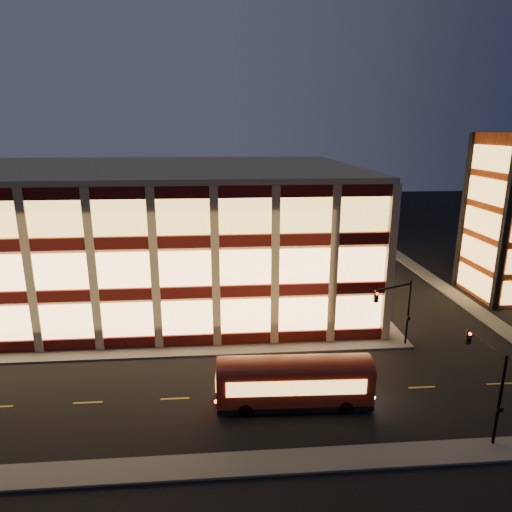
{
  "coord_description": "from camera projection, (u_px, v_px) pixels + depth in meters",
  "views": [
    {
      "loc": [
        7.41,
        -34.62,
        18.35
      ],
      "look_at": [
        10.89,
        8.0,
        6.41
      ],
      "focal_mm": 32.0,
      "sensor_mm": 36.0,
      "label": 1
    }
  ],
  "objects": [
    {
      "name": "ground",
      "position": [
        132.0,
        360.0,
        37.58
      ],
      "size": [
        200.0,
        200.0,
        0.0
      ],
      "primitive_type": "plane",
      "color": "black",
      "rests_on": "ground"
    },
    {
      "name": "sidewalk_office_south",
      "position": [
        98.0,
        354.0,
        38.29
      ],
      "size": [
        54.0,
        2.0,
        0.15
      ],
      "primitive_type": "cube",
      "color": "#514F4C",
      "rests_on": "ground"
    },
    {
      "name": "sidewalk_office_east",
      "position": [
        349.0,
        284.0,
        55.68
      ],
      "size": [
        2.0,
        30.0,
        0.15
      ],
      "primitive_type": "cube",
      "color": "#514F4C",
      "rests_on": "ground"
    },
    {
      "name": "sidewalk_tower_west",
      "position": [
        436.0,
        282.0,
        56.54
      ],
      "size": [
        2.0,
        30.0,
        0.15
      ],
      "primitive_type": "cube",
      "color": "#514F4C",
      "rests_on": "ground"
    },
    {
      "name": "sidewalk_near",
      "position": [
        90.0,
        473.0,
        25.08
      ],
      "size": [
        100.0,
        2.0,
        0.15
      ],
      "primitive_type": "cube",
      "color": "#514F4C",
      "rests_on": "ground"
    },
    {
      "name": "office_building",
      "position": [
        128.0,
        230.0,
        51.64
      ],
      "size": [
        50.45,
        30.45,
        14.5
      ],
      "color": "tan",
      "rests_on": "ground"
    },
    {
      "name": "traffic_signal_far",
      "position": [
        397.0,
        304.0,
        38.44
      ],
      "size": [
        3.79,
        1.87,
        6.0
      ],
      "color": "black",
      "rests_on": "ground"
    },
    {
      "name": "traffic_signal_near",
      "position": [
        488.0,
        371.0,
        27.72
      ],
      "size": [
        0.32,
        4.45,
        6.0
      ],
      "color": "black",
      "rests_on": "ground"
    },
    {
      "name": "trolley_bus",
      "position": [
        294.0,
        379.0,
        30.92
      ],
      "size": [
        10.54,
        3.06,
        3.54
      ],
      "rotation": [
        0.0,
        0.0,
        -0.04
      ],
      "color": "maroon",
      "rests_on": "ground"
    }
  ]
}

